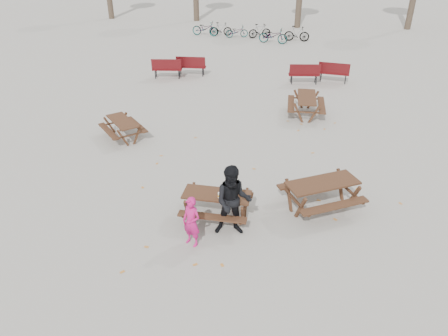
% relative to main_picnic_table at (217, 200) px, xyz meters
% --- Properties ---
extents(ground, '(80.00, 80.00, 0.00)m').
position_rel_main_picnic_table_xyz_m(ground, '(0.00, 0.00, -0.59)').
color(ground, gray).
rests_on(ground, ground).
extents(main_picnic_table, '(1.80, 1.45, 0.78)m').
position_rel_main_picnic_table_xyz_m(main_picnic_table, '(0.00, 0.00, 0.00)').
color(main_picnic_table, '#381E14').
rests_on(main_picnic_table, ground).
extents(food_tray, '(0.18, 0.11, 0.03)m').
position_rel_main_picnic_table_xyz_m(food_tray, '(0.35, -0.15, 0.21)').
color(food_tray, white).
rests_on(food_tray, main_picnic_table).
extents(bread_roll, '(0.14, 0.06, 0.05)m').
position_rel_main_picnic_table_xyz_m(bread_roll, '(0.35, -0.15, 0.25)').
color(bread_roll, tan).
rests_on(bread_roll, food_tray).
extents(soda_bottle, '(0.07, 0.07, 0.17)m').
position_rel_main_picnic_table_xyz_m(soda_bottle, '(0.09, -0.17, 0.26)').
color(soda_bottle, silver).
rests_on(soda_bottle, main_picnic_table).
extents(child, '(0.58, 0.49, 1.36)m').
position_rel_main_picnic_table_xyz_m(child, '(-0.38, -1.20, 0.09)').
color(child, '#C9196F').
rests_on(child, ground).
extents(adult, '(1.06, 0.89, 1.95)m').
position_rel_main_picnic_table_xyz_m(adult, '(0.53, -0.55, 0.39)').
color(adult, black).
rests_on(adult, ground).
extents(picnic_table_east, '(2.53, 2.40, 0.86)m').
position_rel_main_picnic_table_xyz_m(picnic_table_east, '(2.76, 1.00, -0.16)').
color(picnic_table_east, '#381E14').
rests_on(picnic_table_east, ground).
extents(picnic_table_north, '(2.08, 2.09, 0.70)m').
position_rel_main_picnic_table_xyz_m(picnic_table_north, '(-4.43, 4.21, -0.24)').
color(picnic_table_north, '#381E14').
rests_on(picnic_table_north, ground).
extents(picnic_table_far, '(1.60, 1.94, 0.80)m').
position_rel_main_picnic_table_xyz_m(picnic_table_far, '(2.14, 7.72, -0.18)').
color(picnic_table_far, '#381E14').
rests_on(picnic_table_far, ground).
extents(park_bench_row, '(9.90, 1.65, 1.03)m').
position_rel_main_picnic_table_xyz_m(park_bench_row, '(-0.88, 11.79, -0.07)').
color(park_bench_row, maroon).
rests_on(park_bench_row, ground).
extents(bicycle_row, '(8.08, 2.25, 0.99)m').
position_rel_main_picnic_table_xyz_m(bicycle_row, '(-2.14, 20.31, -0.11)').
color(bicycle_row, black).
rests_on(bicycle_row, ground).
extents(fallen_leaves, '(11.00, 11.00, 0.01)m').
position_rel_main_picnic_table_xyz_m(fallen_leaves, '(0.50, 2.50, -0.58)').
color(fallen_leaves, '#C47A2F').
rests_on(fallen_leaves, ground).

